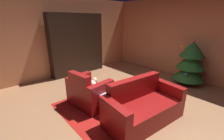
{
  "coord_description": "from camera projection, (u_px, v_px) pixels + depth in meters",
  "views": [
    {
      "loc": [
        2.24,
        -2.28,
        2.0
      ],
      "look_at": [
        -0.41,
        0.06,
        0.81
      ],
      "focal_mm": 23.98,
      "sensor_mm": 36.0,
      "label": 1
    }
  ],
  "objects": [
    {
      "name": "wall_back",
      "position": [
        187.0,
        38.0,
        5.2
      ],
      "size": [
        6.26,
        0.06,
        2.8
      ],
      "primitive_type": "cube",
      "color": "tan",
      "rests_on": "ground"
    },
    {
      "name": "ground_plane",
      "position": [
        121.0,
        106.0,
        3.66
      ],
      "size": [
        7.52,
        7.52,
        0.0
      ],
      "primitive_type": "plane",
      "color": "#9F6D49"
    },
    {
      "name": "decorated_tree",
      "position": [
        191.0,
        62.0,
        4.74
      ],
      "size": [
        0.97,
        0.97,
        1.4
      ],
      "color": "brown",
      "rests_on": "ground"
    },
    {
      "name": "wall_left",
      "position": [
        62.0,
        37.0,
        5.42
      ],
      "size": [
        0.06,
        6.39,
        2.8
      ],
      "primitive_type": "cube",
      "color": "tan",
      "rests_on": "ground"
    },
    {
      "name": "couch_red",
      "position": [
        143.0,
        107.0,
        3.07
      ],
      "size": [
        0.95,
        1.73,
        0.86
      ],
      "color": "maroon",
      "rests_on": "ground"
    },
    {
      "name": "coffee_table",
      "position": [
        114.0,
        93.0,
        3.4
      ],
      "size": [
        0.71,
        0.71,
        0.46
      ],
      "color": "black",
      "rests_on": "ground"
    },
    {
      "name": "bottle_on_table",
      "position": [
        112.0,
        91.0,
        3.18
      ],
      "size": [
        0.07,
        0.07,
        0.27
      ],
      "color": "#235C2C",
      "rests_on": "coffee_table"
    },
    {
      "name": "book_stack_on_table",
      "position": [
        113.0,
        88.0,
        3.37
      ],
      "size": [
        0.21,
        0.16,
        0.14
      ],
      "color": "#2B4E92",
      "rests_on": "coffee_table"
    },
    {
      "name": "armchair_red",
      "position": [
        89.0,
        93.0,
        3.65
      ],
      "size": [
        1.06,
        0.81,
        0.87
      ],
      "color": "maroon",
      "rests_on": "ground"
    },
    {
      "name": "bookshelf_unit",
      "position": [
        80.0,
        44.0,
        5.69
      ],
      "size": [
        0.36,
        2.09,
        2.23
      ],
      "color": "black",
      "rests_on": "ground"
    },
    {
      "name": "area_rug",
      "position": [
        111.0,
        108.0,
        3.59
      ],
      "size": [
        2.22,
        2.07,
        0.01
      ],
      "primitive_type": "cube",
      "color": "#A31914",
      "rests_on": "ground"
    }
  ]
}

